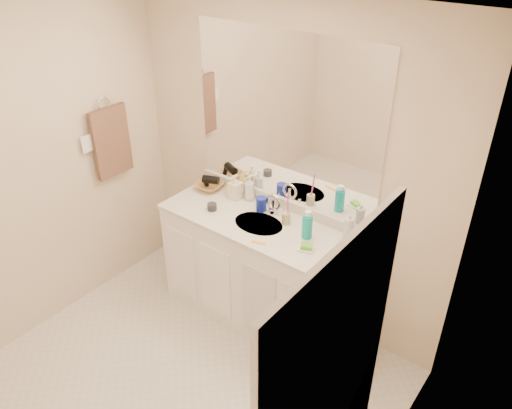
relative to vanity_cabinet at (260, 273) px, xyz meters
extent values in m
cube|color=silver|center=(0.00, -1.02, -0.42)|extent=(2.60, 2.60, 0.00)
cube|color=white|center=(0.00, -1.02, 1.97)|extent=(2.60, 2.60, 0.02)
cube|color=beige|center=(0.00, 0.28, 0.77)|extent=(2.60, 0.02, 2.40)
cube|color=beige|center=(-1.30, -1.02, 0.77)|extent=(0.02, 2.60, 2.40)
cube|color=beige|center=(1.30, -1.02, 0.77)|extent=(0.02, 2.60, 2.40)
cube|color=white|center=(0.00, 0.00, 0.00)|extent=(1.50, 0.55, 0.85)
cube|color=silver|center=(0.00, 0.00, 0.44)|extent=(1.52, 0.57, 0.03)
cube|color=beige|center=(0.00, 0.26, 0.50)|extent=(1.52, 0.03, 0.08)
cylinder|color=beige|center=(0.00, -0.02, 0.44)|extent=(0.37, 0.37, 0.02)
cylinder|color=silver|center=(0.00, 0.16, 0.51)|extent=(0.02, 0.02, 0.11)
cube|color=white|center=(0.00, 0.27, 1.14)|extent=(1.48, 0.01, 1.20)
cylinder|color=#17279F|center=(-0.09, 0.13, 0.51)|extent=(0.10, 0.10, 0.11)
cylinder|color=tan|center=(0.15, 0.10, 0.50)|extent=(0.06, 0.06, 0.08)
cylinder|color=#DB3988|center=(0.16, 0.10, 0.60)|extent=(0.02, 0.04, 0.21)
cylinder|color=#0DA2A7|center=(0.36, 0.04, 0.54)|extent=(0.08, 0.08, 0.17)
cylinder|color=silver|center=(0.60, 0.18, 0.54)|extent=(0.06, 0.06, 0.17)
cube|color=white|center=(0.44, -0.08, 0.46)|extent=(0.12, 0.11, 0.01)
cube|color=#60C32F|center=(0.44, -0.08, 0.48)|extent=(0.09, 0.08, 0.03)
cube|color=orange|center=(0.15, -0.21, 0.46)|extent=(0.11, 0.05, 0.00)
cylinder|color=#28292D|center=(-0.38, -0.08, 0.48)|extent=(0.08, 0.08, 0.05)
imported|color=silver|center=(-0.26, 0.21, 0.55)|extent=(0.08, 0.08, 0.20)
imported|color=#F6E5C8|center=(-0.36, 0.16, 0.55)|extent=(0.09, 0.09, 0.20)
imported|color=#F1D95D|center=(-0.40, 0.18, 0.53)|extent=(0.12, 0.12, 0.15)
imported|color=#A67943|center=(-0.61, 0.14, 0.48)|extent=(0.22, 0.22, 0.05)
cylinder|color=black|center=(-0.59, 0.14, 0.54)|extent=(0.14, 0.11, 0.06)
torus|color=silver|center=(-1.27, -0.25, 1.12)|extent=(0.01, 0.11, 0.11)
cube|color=#432D24|center=(-1.25, -0.25, 0.82)|extent=(0.04, 0.32, 0.55)
cube|color=white|center=(-1.27, -0.45, 0.88)|extent=(0.01, 0.08, 0.13)
camera|label=1|loc=(1.79, -2.38, 2.38)|focal=35.00mm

